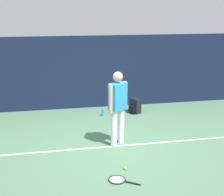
{
  "coord_description": "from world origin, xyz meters",
  "views": [
    {
      "loc": [
        -1.38,
        -6.67,
        3.02
      ],
      "look_at": [
        0.0,
        0.4,
        1.0
      ],
      "focal_mm": 51.36,
      "sensor_mm": 36.0,
      "label": 1
    }
  ],
  "objects_px": {
    "tennis_player": "(118,104)",
    "tennis_ball_near_player": "(125,168)",
    "tennis_racket": "(118,180)",
    "water_bottle": "(103,112)",
    "backpack": "(135,106)"
  },
  "relations": [
    {
      "from": "tennis_player",
      "to": "tennis_ball_near_player",
      "type": "distance_m",
      "value": 1.53
    },
    {
      "from": "tennis_racket",
      "to": "water_bottle",
      "type": "bearing_deg",
      "value": -60.22
    },
    {
      "from": "tennis_ball_near_player",
      "to": "water_bottle",
      "type": "distance_m",
      "value": 3.28
    },
    {
      "from": "backpack",
      "to": "water_bottle",
      "type": "xyz_separation_m",
      "value": [
        -0.99,
        -0.08,
        -0.11
      ]
    },
    {
      "from": "tennis_ball_near_player",
      "to": "water_bottle",
      "type": "relative_size",
      "value": 0.32
    },
    {
      "from": "tennis_player",
      "to": "tennis_racket",
      "type": "height_order",
      "value": "tennis_player"
    },
    {
      "from": "tennis_racket",
      "to": "water_bottle",
      "type": "xyz_separation_m",
      "value": [
        0.32,
        3.65,
        0.09
      ]
    },
    {
      "from": "tennis_player",
      "to": "water_bottle",
      "type": "height_order",
      "value": "tennis_player"
    },
    {
      "from": "tennis_racket",
      "to": "tennis_ball_near_player",
      "type": "relative_size",
      "value": 9.15
    },
    {
      "from": "tennis_racket",
      "to": "tennis_player",
      "type": "bearing_deg",
      "value": -66.51
    },
    {
      "from": "backpack",
      "to": "water_bottle",
      "type": "relative_size",
      "value": 2.13
    },
    {
      "from": "backpack",
      "to": "water_bottle",
      "type": "distance_m",
      "value": 1.0
    },
    {
      "from": "tennis_ball_near_player",
      "to": "water_bottle",
      "type": "bearing_deg",
      "value": 88.1
    },
    {
      "from": "tennis_player",
      "to": "tennis_racket",
      "type": "relative_size",
      "value": 2.81
    },
    {
      "from": "tennis_player",
      "to": "backpack",
      "type": "bearing_deg",
      "value": 30.22
    }
  ]
}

